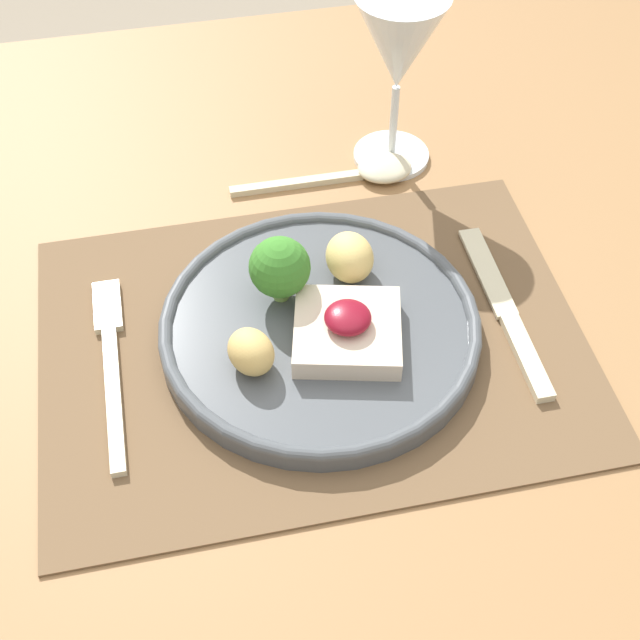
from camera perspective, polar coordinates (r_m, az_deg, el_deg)
dining_table at (r=0.84m, az=-0.42°, el=-5.63°), size 1.25×1.07×0.77m
placemat at (r=0.76m, az=-0.46°, el=-1.45°), size 0.46×0.34×0.00m
dinner_plate at (r=0.76m, az=-0.06°, el=-0.10°), size 0.27×0.27×0.08m
fork at (r=0.77m, az=-13.23°, el=-2.26°), size 0.02×0.20×0.01m
knife at (r=0.79m, az=12.04°, el=0.00°), size 0.02×0.20×0.01m
spoon at (r=0.92m, az=3.13°, el=9.52°), size 0.19×0.05×0.02m
wine_glass_near at (r=0.88m, az=5.09°, el=16.86°), size 0.09×0.09×0.18m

